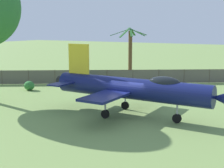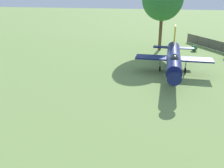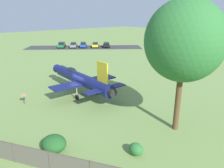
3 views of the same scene
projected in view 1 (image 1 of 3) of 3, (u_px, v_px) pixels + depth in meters
The scene contains 7 objects.
ground_plane at pixel (130, 116), 22.99m from camera, with size 200.00×200.00×0.00m, color #75934C.
display_jet at pixel (135, 88), 22.47m from camera, with size 13.43×8.49×4.93m.
palm_tree at pixel (130, 52), 38.03m from camera, with size 4.17×3.99×6.10m.
perimeter_fence at pixel (107, 76), 35.85m from camera, with size 24.20×15.33×1.56m.
shrub_near_fence at pixel (29, 86), 32.20m from camera, with size 1.10×0.93×0.91m.
shrub_by_tree at pixel (90, 81), 33.84m from camera, with size 2.00×1.78×1.19m.
info_plaque at pixel (183, 90), 27.72m from camera, with size 0.62×0.71×1.14m.
Camera 1 is at (9.99, -19.93, 6.17)m, focal length 52.38 mm.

